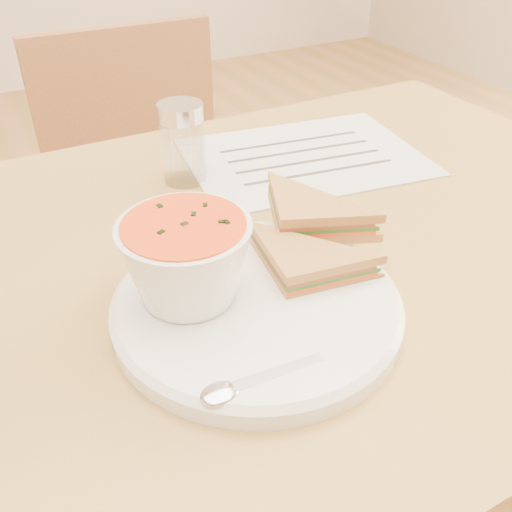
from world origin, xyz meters
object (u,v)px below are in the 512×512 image
condiment_shaker (183,143)px  plate (257,307)px  chair_far (167,252)px  dining_table (275,443)px  soup_bowl (187,264)px

condiment_shaker → plate: bearing=-98.8°
chair_far → condiment_shaker: 0.50m
plate → condiment_shaker: (0.04, 0.28, 0.04)m
dining_table → soup_bowl: 0.46m
chair_far → soup_bowl: bearing=74.8°
dining_table → plate: (-0.09, -0.10, 0.38)m
chair_far → soup_bowl: size_ratio=7.13×
soup_bowl → condiment_shaker: condiment_shaker is taller
chair_far → plate: chair_far is taller
chair_far → condiment_shaker: size_ratio=8.08×
plate → chair_far: bearing=79.9°
soup_bowl → condiment_shaker: bearing=68.8°
soup_bowl → condiment_shaker: size_ratio=1.13×
plate → soup_bowl: bearing=151.5°
chair_far → plate: size_ratio=3.11×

